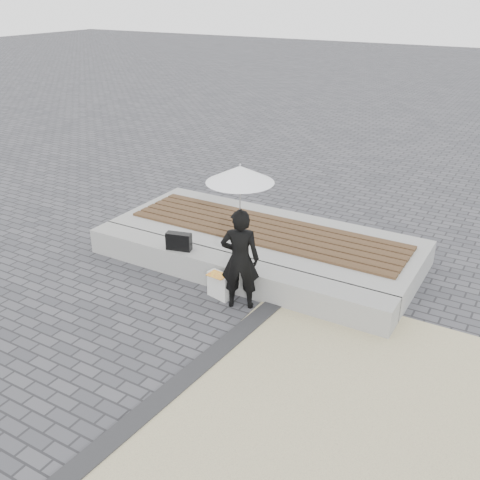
{
  "coord_description": "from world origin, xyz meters",
  "views": [
    {
      "loc": [
        3.79,
        -4.51,
        4.03
      ],
      "look_at": [
        0.47,
        1.16,
        1.0
      ],
      "focal_mm": 41.3,
      "sensor_mm": 36.0,
      "label": 1
    }
  ],
  "objects_px": {
    "woman": "(240,259)",
    "handbag": "(179,241)",
    "seating_ledge": "(227,272)",
    "parasol": "(240,174)",
    "canvas_tote": "(220,285)"
  },
  "relations": [
    {
      "from": "seating_ledge",
      "to": "parasol",
      "type": "xyz_separation_m",
      "value": [
        0.47,
        -0.44,
        1.7
      ]
    },
    {
      "from": "woman",
      "to": "canvas_tote",
      "type": "height_order",
      "value": "woman"
    },
    {
      "from": "parasol",
      "to": "seating_ledge",
      "type": "bearing_deg",
      "value": 137.22
    },
    {
      "from": "woman",
      "to": "handbag",
      "type": "distance_m",
      "value": 1.34
    },
    {
      "from": "parasol",
      "to": "canvas_tote",
      "type": "distance_m",
      "value": 1.75
    },
    {
      "from": "handbag",
      "to": "seating_ledge",
      "type": "bearing_deg",
      "value": -9.11
    },
    {
      "from": "woman",
      "to": "handbag",
      "type": "bearing_deg",
      "value": -40.28
    },
    {
      "from": "parasol",
      "to": "woman",
      "type": "bearing_deg",
      "value": 0.0
    },
    {
      "from": "parasol",
      "to": "canvas_tote",
      "type": "bearing_deg",
      "value": 171.86
    },
    {
      "from": "canvas_tote",
      "to": "seating_ledge",
      "type": "bearing_deg",
      "value": 118.09
    },
    {
      "from": "woman",
      "to": "canvas_tote",
      "type": "bearing_deg",
      "value": -32.7
    },
    {
      "from": "woman",
      "to": "parasol",
      "type": "height_order",
      "value": "parasol"
    },
    {
      "from": "seating_ledge",
      "to": "handbag",
      "type": "bearing_deg",
      "value": -174.39
    },
    {
      "from": "handbag",
      "to": "woman",
      "type": "bearing_deg",
      "value": -30.44
    },
    {
      "from": "seating_ledge",
      "to": "woman",
      "type": "height_order",
      "value": "woman"
    }
  ]
}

